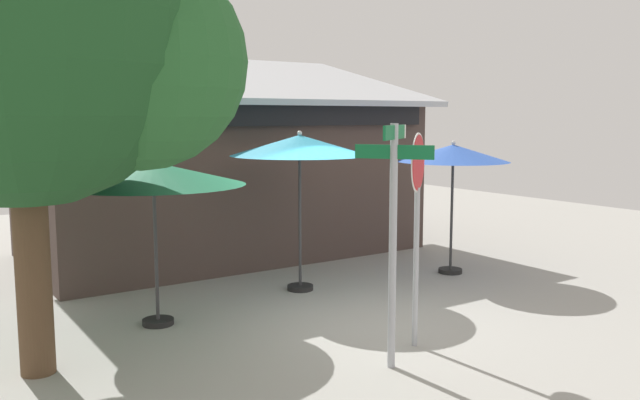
% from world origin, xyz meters
% --- Properties ---
extents(ground_plane, '(28.00, 28.00, 0.10)m').
position_xyz_m(ground_plane, '(0.00, 0.00, -0.05)').
color(ground_plane, '#9E9B93').
extents(cafe_building, '(8.30, 4.85, 4.35)m').
position_xyz_m(cafe_building, '(0.51, 5.44, 1.75)').
color(cafe_building, '#473833').
rests_on(cafe_building, ground).
extents(street_sign_post, '(0.81, 0.76, 2.84)m').
position_xyz_m(street_sign_post, '(-0.82, -1.72, 1.77)').
color(street_sign_post, '#A8AAB2').
rests_on(street_sign_post, ground).
extents(stop_sign, '(0.61, 0.44, 2.72)m').
position_xyz_m(stop_sign, '(-0.11, -1.33, 1.89)').
color(stop_sign, '#A8AAB2').
rests_on(stop_sign, ground).
extents(patio_umbrella_forest_green_left, '(2.53, 2.53, 2.37)m').
position_xyz_m(patio_umbrella_forest_green_left, '(-2.52, 1.35, 2.12)').
color(patio_umbrella_forest_green_left, black).
rests_on(patio_umbrella_forest_green_left, ground).
extents(patio_umbrella_teal_center, '(2.31, 2.31, 2.69)m').
position_xyz_m(patio_umbrella_teal_center, '(0.16, 1.80, 2.42)').
color(patio_umbrella_teal_center, black).
rests_on(patio_umbrella_teal_center, ground).
extents(patio_umbrella_royal_blue_right, '(2.06, 2.06, 2.48)m').
position_xyz_m(patio_umbrella_royal_blue_right, '(3.14, 1.24, 2.22)').
color(patio_umbrella_royal_blue_right, black).
rests_on(patio_umbrella_royal_blue_right, ground).
extents(shade_tree, '(4.35, 4.03, 5.95)m').
position_xyz_m(shade_tree, '(-4.09, 0.33, 3.85)').
color(shade_tree, brown).
rests_on(shade_tree, ground).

